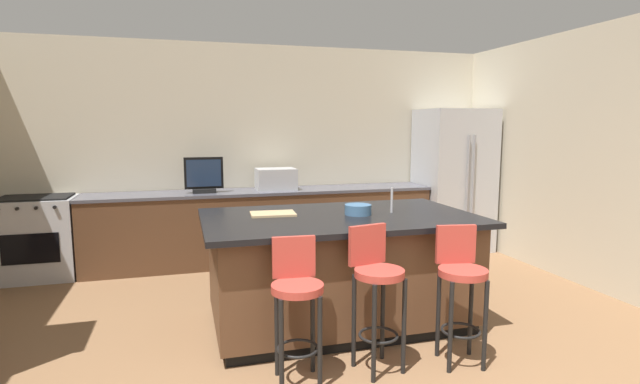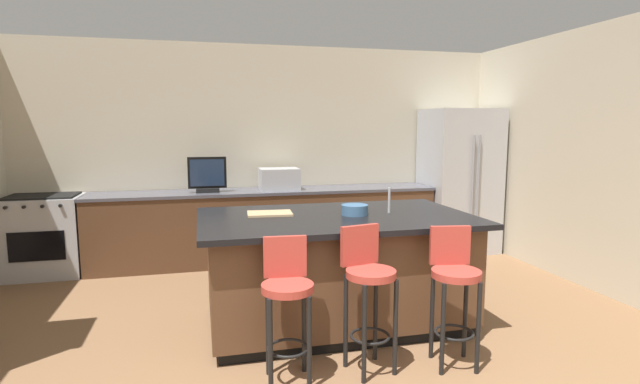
% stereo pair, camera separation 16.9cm
% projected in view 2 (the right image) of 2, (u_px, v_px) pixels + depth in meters
% --- Properties ---
extents(wall_back, '(6.57, 0.12, 2.69)m').
position_uv_depth(wall_back, '(267.00, 152.00, 6.32)').
color(wall_back, beige).
rests_on(wall_back, ground_plane).
extents(wall_right, '(0.12, 5.20, 2.69)m').
position_uv_depth(wall_right, '(614.00, 160.00, 4.75)').
color(wall_right, beige).
rests_on(wall_right, ground_plane).
extents(counter_back, '(4.24, 0.62, 0.89)m').
position_uv_depth(counter_back, '(268.00, 225.00, 6.06)').
color(counter_back, brown).
rests_on(counter_back, ground_plane).
extents(kitchen_island, '(2.26, 1.35, 0.93)m').
position_uv_depth(kitchen_island, '(336.00, 268.00, 4.12)').
color(kitchen_island, black).
rests_on(kitchen_island, ground_plane).
extents(refrigerator, '(0.90, 0.81, 1.90)m').
position_uv_depth(refrigerator, '(459.00, 181.00, 6.53)').
color(refrigerator, '#B7BABF').
rests_on(refrigerator, ground_plane).
extents(range_oven, '(0.79, 0.63, 0.91)m').
position_uv_depth(range_oven, '(45.00, 236.00, 5.46)').
color(range_oven, '#B7BABF').
rests_on(range_oven, ground_plane).
extents(microwave, '(0.48, 0.36, 0.26)m').
position_uv_depth(microwave, '(279.00, 179.00, 6.02)').
color(microwave, '#B7BABF').
rests_on(microwave, counter_back).
extents(tv_monitor, '(0.45, 0.16, 0.42)m').
position_uv_depth(tv_monitor, '(207.00, 176.00, 5.75)').
color(tv_monitor, black).
rests_on(tv_monitor, counter_back).
extents(sink_faucet_back, '(0.02, 0.02, 0.24)m').
position_uv_depth(sink_faucet_back, '(276.00, 179.00, 6.11)').
color(sink_faucet_back, '#B2B2B7').
rests_on(sink_faucet_back, counter_back).
extents(sink_faucet_island, '(0.02, 0.02, 0.22)m').
position_uv_depth(sink_faucet_island, '(389.00, 200.00, 4.16)').
color(sink_faucet_island, '#B2B2B7').
rests_on(sink_faucet_island, kitchen_island).
extents(bar_stool_left, '(0.34, 0.35, 0.95)m').
position_uv_depth(bar_stool_left, '(287.00, 297.00, 3.16)').
color(bar_stool_left, '#B23D33').
rests_on(bar_stool_left, ground_plane).
extents(bar_stool_center, '(0.35, 0.37, 1.00)m').
position_uv_depth(bar_stool_center, '(368.00, 285.00, 3.30)').
color(bar_stool_center, '#B23D33').
rests_on(bar_stool_center, ground_plane).
extents(bar_stool_right, '(0.34, 0.36, 0.97)m').
position_uv_depth(bar_stool_right, '(454.00, 284.00, 3.38)').
color(bar_stool_right, '#B23D33').
rests_on(bar_stool_right, ground_plane).
extents(fruit_bowl, '(0.23, 0.23, 0.09)m').
position_uv_depth(fruit_bowl, '(355.00, 210.00, 4.08)').
color(fruit_bowl, '#3F668C').
rests_on(fruit_bowl, kitchen_island).
extents(cell_phone, '(0.10, 0.16, 0.01)m').
position_uv_depth(cell_phone, '(354.00, 214.00, 4.12)').
color(cell_phone, black).
rests_on(cell_phone, kitchen_island).
extents(cutting_board, '(0.39, 0.28, 0.02)m').
position_uv_depth(cutting_board, '(270.00, 213.00, 4.10)').
color(cutting_board, tan).
rests_on(cutting_board, kitchen_island).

